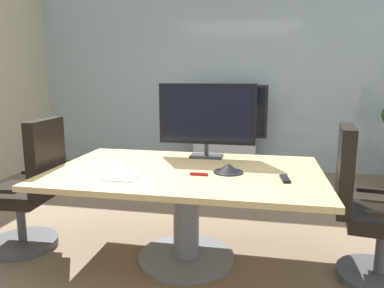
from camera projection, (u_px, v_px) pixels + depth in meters
The scene contains 11 objects.
ground_plane at pixel (186, 260), 2.82m from camera, with size 7.14×7.14×0.00m, color #7A664C.
wall_back_glass_partition at pixel (227, 74), 5.49m from camera, with size 6.14×0.10×2.94m, color #9EB2B7.
conference_table at pixel (186, 191), 2.75m from camera, with size 2.01×1.27×0.73m.
office_chair_left at pixel (30, 196), 2.95m from camera, with size 0.61×0.59×1.09m.
office_chair_right at pixel (368, 218), 2.49m from camera, with size 0.62×0.60×1.09m.
tv_monitor at pixel (207, 116), 3.08m from camera, with size 0.84×0.18×0.64m.
wall_display_unit at pixel (225, 144), 5.33m from camera, with size 1.20×0.36×1.31m.
conference_phone at pixel (228, 168), 2.62m from camera, with size 0.22×0.22×0.07m.
remote_control at pixel (285, 179), 2.44m from camera, with size 0.05×0.17×0.02m, color black.
whiteboard_marker at pixel (199, 174), 2.55m from camera, with size 0.13×0.02×0.02m, color red.
paper_notepad at pixel (125, 175), 2.54m from camera, with size 0.21×0.30×0.01m, color white.
Camera 1 is at (0.56, -2.55, 1.41)m, focal length 33.58 mm.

